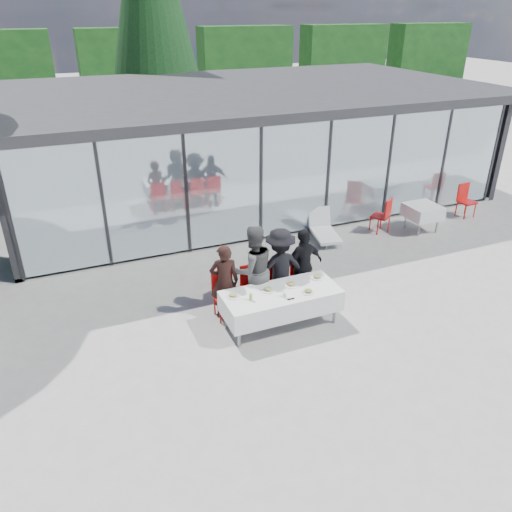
{
  "coord_description": "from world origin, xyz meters",
  "views": [
    {
      "loc": [
        -3.71,
        -7.13,
        5.62
      ],
      "look_at": [
        -0.27,
        1.2,
        1.09
      ],
      "focal_mm": 35.0,
      "sensor_mm": 36.0,
      "label": 1
    }
  ],
  "objects_px": {
    "plate_c": "(291,284)",
    "spare_chair_b": "(384,214)",
    "diner_chair_a": "(224,292)",
    "diner_chair_d": "(302,276)",
    "diner_c": "(280,268)",
    "folded_eyeglasses": "(291,299)",
    "diner_b": "(253,270)",
    "lounger": "(323,229)",
    "juice_bottle": "(251,297)",
    "diner_a": "(225,282)",
    "spare_table_right": "(423,212)",
    "diner_chair_c": "(278,280)",
    "dining_table": "(281,301)",
    "spare_chair_a": "(465,198)",
    "plate_extra": "(308,291)",
    "plate_b": "(268,289)",
    "diner_d": "(303,265)",
    "diner_chair_b": "(252,286)",
    "plate_a": "(233,295)",
    "plate_d": "(317,277)"
  },
  "relations": [
    {
      "from": "plate_c",
      "to": "spare_chair_b",
      "type": "bearing_deg",
      "value": 34.15
    },
    {
      "from": "diner_chair_a",
      "to": "diner_chair_d",
      "type": "distance_m",
      "value": 1.73
    },
    {
      "from": "diner_c",
      "to": "folded_eyeglasses",
      "type": "bearing_deg",
      "value": 79.06
    },
    {
      "from": "diner_b",
      "to": "lounger",
      "type": "xyz_separation_m",
      "value": [
        3.1,
        2.61,
        -0.67
      ]
    },
    {
      "from": "juice_bottle",
      "to": "diner_chair_d",
      "type": "bearing_deg",
      "value": 29.02
    },
    {
      "from": "juice_bottle",
      "to": "diner_a",
      "type": "bearing_deg",
      "value": 107.26
    },
    {
      "from": "spare_table_right",
      "to": "diner_chair_c",
      "type": "bearing_deg",
      "value": -159.71
    },
    {
      "from": "dining_table",
      "to": "juice_bottle",
      "type": "relative_size",
      "value": 15.65
    },
    {
      "from": "spare_chair_a",
      "to": "diner_chair_c",
      "type": "bearing_deg",
      "value": -161.73
    },
    {
      "from": "diner_a",
      "to": "plate_extra",
      "type": "relative_size",
      "value": 6.09
    },
    {
      "from": "diner_c",
      "to": "plate_b",
      "type": "bearing_deg",
      "value": 51.06
    },
    {
      "from": "plate_c",
      "to": "lounger",
      "type": "relative_size",
      "value": 0.18
    },
    {
      "from": "diner_d",
      "to": "diner_chair_b",
      "type": "bearing_deg",
      "value": -12.7
    },
    {
      "from": "plate_b",
      "to": "plate_extra",
      "type": "distance_m",
      "value": 0.77
    },
    {
      "from": "dining_table",
      "to": "diner_b",
      "type": "height_order",
      "value": "diner_b"
    },
    {
      "from": "juice_bottle",
      "to": "diner_d",
      "type": "bearing_deg",
      "value": 27.63
    },
    {
      "from": "diner_chair_d",
      "to": "plate_a",
      "type": "xyz_separation_m",
      "value": [
        -1.74,
        -0.57,
        0.24
      ]
    },
    {
      "from": "spare_table_right",
      "to": "plate_a",
      "type": "bearing_deg",
      "value": -158.71
    },
    {
      "from": "diner_d",
      "to": "spare_chair_b",
      "type": "bearing_deg",
      "value": -158.28
    },
    {
      "from": "diner_chair_b",
      "to": "diner_chair_c",
      "type": "distance_m",
      "value": 0.59
    },
    {
      "from": "diner_chair_b",
      "to": "spare_chair_b",
      "type": "distance_m",
      "value": 5.29
    },
    {
      "from": "diner_b",
      "to": "spare_chair_b",
      "type": "distance_m",
      "value": 5.33
    },
    {
      "from": "plate_extra",
      "to": "diner_chair_d",
      "type": "bearing_deg",
      "value": 69.2
    },
    {
      "from": "plate_a",
      "to": "juice_bottle",
      "type": "xyz_separation_m",
      "value": [
        0.26,
        -0.25,
        0.05
      ]
    },
    {
      "from": "plate_b",
      "to": "diner_c",
      "type": "bearing_deg",
      "value": 48.4
    },
    {
      "from": "dining_table",
      "to": "spare_table_right",
      "type": "height_order",
      "value": "dining_table"
    },
    {
      "from": "diner_a",
      "to": "plate_c",
      "type": "relative_size",
      "value": 6.09
    },
    {
      "from": "spare_chair_b",
      "to": "diner_c",
      "type": "bearing_deg",
      "value": -151.37
    },
    {
      "from": "spare_table_right",
      "to": "diner_chair_d",
      "type": "bearing_deg",
      "value": -157.62
    },
    {
      "from": "plate_c",
      "to": "plate_extra",
      "type": "distance_m",
      "value": 0.41
    },
    {
      "from": "diner_chair_a",
      "to": "plate_c",
      "type": "xyz_separation_m",
      "value": [
        1.17,
        -0.62,
        0.24
      ]
    },
    {
      "from": "plate_a",
      "to": "diner_chair_c",
      "type": "bearing_deg",
      "value": 25.47
    },
    {
      "from": "plate_c",
      "to": "diner_chair_a",
      "type": "bearing_deg",
      "value": 152.08
    },
    {
      "from": "diner_a",
      "to": "diner_b",
      "type": "relative_size",
      "value": 0.85
    },
    {
      "from": "diner_b",
      "to": "folded_eyeglasses",
      "type": "relative_size",
      "value": 13.31
    },
    {
      "from": "folded_eyeglasses",
      "to": "spare_chair_a",
      "type": "bearing_deg",
      "value": 24.9
    },
    {
      "from": "spare_chair_a",
      "to": "plate_c",
      "type": "bearing_deg",
      "value": -157.45
    },
    {
      "from": "plate_a",
      "to": "folded_eyeglasses",
      "type": "distance_m",
      "value": 1.08
    },
    {
      "from": "diner_a",
      "to": "diner_d",
      "type": "xyz_separation_m",
      "value": [
        1.73,
        0.0,
        0.01
      ]
    },
    {
      "from": "diner_c",
      "to": "diner_chair_b",
      "type": "bearing_deg",
      "value": -1.87
    },
    {
      "from": "spare_table_right",
      "to": "spare_chair_a",
      "type": "xyz_separation_m",
      "value": [
        1.89,
        0.41,
        -0.02
      ]
    },
    {
      "from": "diner_a",
      "to": "diner_b",
      "type": "distance_m",
      "value": 0.62
    },
    {
      "from": "dining_table",
      "to": "diner_a",
      "type": "height_order",
      "value": "diner_a"
    },
    {
      "from": "diner_d",
      "to": "diner_chair_d",
      "type": "distance_m",
      "value": 0.27
    },
    {
      "from": "juice_bottle",
      "to": "spare_chair_a",
      "type": "bearing_deg",
      "value": 21.46
    },
    {
      "from": "plate_d",
      "to": "diner_c",
      "type": "bearing_deg",
      "value": 139.67
    },
    {
      "from": "plate_b",
      "to": "spare_chair_a",
      "type": "xyz_separation_m",
      "value": [
        7.67,
        2.99,
        -0.24
      ]
    },
    {
      "from": "diner_c",
      "to": "diner_d",
      "type": "height_order",
      "value": "diner_c"
    },
    {
      "from": "plate_extra",
      "to": "spare_chair_a",
      "type": "xyz_separation_m",
      "value": [
        6.99,
        3.34,
        -0.24
      ]
    },
    {
      "from": "diner_chair_a",
      "to": "plate_a",
      "type": "xyz_separation_m",
      "value": [
        -0.02,
        -0.57,
        0.24
      ]
    }
  ]
}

